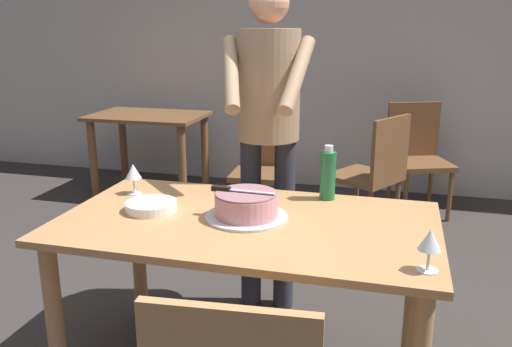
{
  "coord_description": "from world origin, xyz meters",
  "views": [
    {
      "loc": [
        0.57,
        -1.98,
        1.52
      ],
      "look_at": [
        -0.01,
        0.17,
        0.9
      ],
      "focal_mm": 37.65,
      "sensor_mm": 36.0,
      "label": 1
    }
  ],
  "objects_px": {
    "cake_knife": "(230,190)",
    "background_chair_1": "(373,171)",
    "main_dining_table": "(247,245)",
    "background_table": "(149,132)",
    "person_cutting_cake": "(268,115)",
    "water_bottle": "(328,175)",
    "background_chair_0": "(264,163)",
    "cake_on_platter": "(246,206)",
    "wine_glass_near": "(430,241)",
    "background_chair_2": "(417,154)",
    "plate_stack": "(152,206)",
    "wine_glass_far": "(133,173)"
  },
  "relations": [
    {
      "from": "cake_on_platter",
      "to": "person_cutting_cake",
      "type": "relative_size",
      "value": 0.2
    },
    {
      "from": "background_chair_2",
      "to": "plate_stack",
      "type": "bearing_deg",
      "value": -115.15
    },
    {
      "from": "main_dining_table",
      "to": "background_chair_0",
      "type": "bearing_deg",
      "value": 101.97
    },
    {
      "from": "background_table",
      "to": "background_chair_2",
      "type": "distance_m",
      "value": 2.34
    },
    {
      "from": "wine_glass_far",
      "to": "background_chair_2",
      "type": "distance_m",
      "value": 2.68
    },
    {
      "from": "wine_glass_near",
      "to": "background_chair_2",
      "type": "xyz_separation_m",
      "value": [
        0.04,
        2.78,
        -0.36
      ]
    },
    {
      "from": "background_chair_1",
      "to": "cake_knife",
      "type": "bearing_deg",
      "value": -105.14
    },
    {
      "from": "plate_stack",
      "to": "person_cutting_cake",
      "type": "xyz_separation_m",
      "value": [
        0.35,
        0.64,
        0.31
      ]
    },
    {
      "from": "cake_on_platter",
      "to": "plate_stack",
      "type": "distance_m",
      "value": 0.42
    },
    {
      "from": "background_chair_1",
      "to": "background_chair_2",
      "type": "relative_size",
      "value": 1.0
    },
    {
      "from": "wine_glass_far",
      "to": "background_table",
      "type": "relative_size",
      "value": 0.14
    },
    {
      "from": "plate_stack",
      "to": "wine_glass_far",
      "type": "distance_m",
      "value": 0.28
    },
    {
      "from": "main_dining_table",
      "to": "background_chair_0",
      "type": "height_order",
      "value": "background_chair_0"
    },
    {
      "from": "cake_on_platter",
      "to": "wine_glass_near",
      "type": "relative_size",
      "value": 2.36
    },
    {
      "from": "person_cutting_cake",
      "to": "background_chair_1",
      "type": "distance_m",
      "value": 1.44
    },
    {
      "from": "water_bottle",
      "to": "background_chair_0",
      "type": "distance_m",
      "value": 1.7
    },
    {
      "from": "background_chair_0",
      "to": "background_chair_1",
      "type": "bearing_deg",
      "value": -0.36
    },
    {
      "from": "background_chair_2",
      "to": "background_chair_1",
      "type": "bearing_deg",
      "value": -117.27
    },
    {
      "from": "person_cutting_cake",
      "to": "background_table",
      "type": "relative_size",
      "value": 1.72
    },
    {
      "from": "cake_on_platter",
      "to": "background_table",
      "type": "relative_size",
      "value": 0.34
    },
    {
      "from": "plate_stack",
      "to": "background_chair_1",
      "type": "height_order",
      "value": "background_chair_1"
    },
    {
      "from": "background_chair_2",
      "to": "background_table",
      "type": "bearing_deg",
      "value": -177.34
    },
    {
      "from": "main_dining_table",
      "to": "wine_glass_near",
      "type": "bearing_deg",
      "value": -23.25
    },
    {
      "from": "water_bottle",
      "to": "background_chair_0",
      "type": "bearing_deg",
      "value": 114.09
    },
    {
      "from": "wine_glass_near",
      "to": "person_cutting_cake",
      "type": "relative_size",
      "value": 0.08
    },
    {
      "from": "wine_glass_near",
      "to": "background_chair_2",
      "type": "height_order",
      "value": "background_chair_2"
    },
    {
      "from": "person_cutting_cake",
      "to": "background_chair_1",
      "type": "bearing_deg",
      "value": 68.04
    },
    {
      "from": "background_table",
      "to": "water_bottle",
      "type": "bearing_deg",
      "value": -47.05
    },
    {
      "from": "cake_on_platter",
      "to": "main_dining_table",
      "type": "bearing_deg",
      "value": -73.23
    },
    {
      "from": "cake_knife",
      "to": "water_bottle",
      "type": "xyz_separation_m",
      "value": [
        0.36,
        0.33,
        -0.0
      ]
    },
    {
      "from": "main_dining_table",
      "to": "background_table",
      "type": "height_order",
      "value": "main_dining_table"
    },
    {
      "from": "wine_glass_far",
      "to": "person_cutting_cake",
      "type": "relative_size",
      "value": 0.08
    },
    {
      "from": "water_bottle",
      "to": "person_cutting_cake",
      "type": "height_order",
      "value": "person_cutting_cake"
    },
    {
      "from": "cake_knife",
      "to": "background_chair_2",
      "type": "distance_m",
      "value": 2.62
    },
    {
      "from": "main_dining_table",
      "to": "background_chair_0",
      "type": "distance_m",
      "value": 1.92
    },
    {
      "from": "background_chair_1",
      "to": "wine_glass_near",
      "type": "bearing_deg",
      "value": -82.76
    },
    {
      "from": "cake_knife",
      "to": "background_chair_1",
      "type": "relative_size",
      "value": 0.3
    },
    {
      "from": "person_cutting_cake",
      "to": "background_chair_1",
      "type": "relative_size",
      "value": 1.91
    },
    {
      "from": "plate_stack",
      "to": "water_bottle",
      "type": "bearing_deg",
      "value": 26.61
    },
    {
      "from": "cake_knife",
      "to": "background_chair_0",
      "type": "bearing_deg",
      "value": 99.79
    },
    {
      "from": "cake_on_platter",
      "to": "person_cutting_cake",
      "type": "height_order",
      "value": "person_cutting_cake"
    },
    {
      "from": "background_table",
      "to": "background_chair_0",
      "type": "distance_m",
      "value": 1.31
    },
    {
      "from": "cake_knife",
      "to": "person_cutting_cake",
      "type": "distance_m",
      "value": 0.66
    },
    {
      "from": "background_chair_1",
      "to": "wine_glass_far",
      "type": "bearing_deg",
      "value": -121.66
    },
    {
      "from": "plate_stack",
      "to": "wine_glass_far",
      "type": "relative_size",
      "value": 1.53
    },
    {
      "from": "background_chair_1",
      "to": "background_table",
      "type": "bearing_deg",
      "value": 165.84
    },
    {
      "from": "background_chair_0",
      "to": "background_table",
      "type": "bearing_deg",
      "value": 157.23
    },
    {
      "from": "cake_knife",
      "to": "person_cutting_cake",
      "type": "bearing_deg",
      "value": 89.41
    },
    {
      "from": "cake_on_platter",
      "to": "plate_stack",
      "type": "xyz_separation_m",
      "value": [
        -0.42,
        -0.02,
        -0.03
      ]
    },
    {
      "from": "plate_stack",
      "to": "background_chair_2",
      "type": "bearing_deg",
      "value": 64.85
    }
  ]
}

